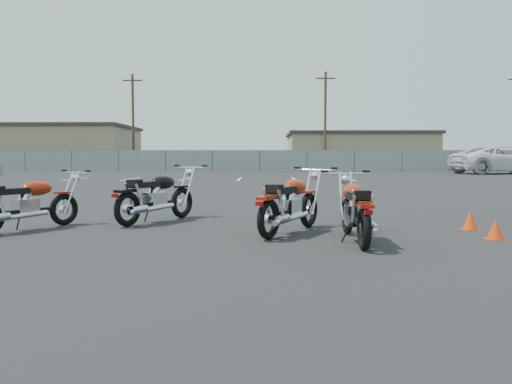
{
  "coord_description": "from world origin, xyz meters",
  "views": [
    {
      "loc": [
        0.32,
        -7.24,
        1.2
      ],
      "look_at": [
        0.2,
        0.6,
        0.65
      ],
      "focal_mm": 35.0,
      "sensor_mm": 36.0,
      "label": 1
    }
  ],
  "objects_px": {
    "motorcycle_third_red": "(356,210)",
    "white_van": "(502,152)",
    "motorcycle_front_red": "(28,203)",
    "motorcycle_second_black": "(157,196)",
    "motorcycle_rear_red": "(291,203)"
  },
  "relations": [
    {
      "from": "motorcycle_front_red",
      "to": "motorcycle_rear_red",
      "type": "height_order",
      "value": "motorcycle_rear_red"
    },
    {
      "from": "motorcycle_third_red",
      "to": "motorcycle_rear_red",
      "type": "bearing_deg",
      "value": 138.25
    },
    {
      "from": "motorcycle_rear_red",
      "to": "white_van",
      "type": "distance_m",
      "value": 33.09
    },
    {
      "from": "motorcycle_front_red",
      "to": "motorcycle_rear_red",
      "type": "bearing_deg",
      "value": -3.4
    },
    {
      "from": "motorcycle_front_red",
      "to": "motorcycle_second_black",
      "type": "bearing_deg",
      "value": 29.2
    },
    {
      "from": "motorcycle_third_red",
      "to": "white_van",
      "type": "bearing_deg",
      "value": 61.47
    },
    {
      "from": "motorcycle_front_red",
      "to": "white_van",
      "type": "xyz_separation_m",
      "value": [
        21.09,
        28.24,
        1.12
      ]
    },
    {
      "from": "motorcycle_second_black",
      "to": "white_van",
      "type": "height_order",
      "value": "white_van"
    },
    {
      "from": "white_van",
      "to": "motorcycle_second_black",
      "type": "bearing_deg",
      "value": 135.77
    },
    {
      "from": "motorcycle_third_red",
      "to": "white_van",
      "type": "relative_size",
      "value": 0.25
    },
    {
      "from": "motorcycle_front_red",
      "to": "white_van",
      "type": "distance_m",
      "value": 35.26
    },
    {
      "from": "motorcycle_front_red",
      "to": "white_van",
      "type": "height_order",
      "value": "white_van"
    },
    {
      "from": "motorcycle_second_black",
      "to": "white_van",
      "type": "bearing_deg",
      "value": 54.76
    },
    {
      "from": "motorcycle_third_red",
      "to": "white_van",
      "type": "height_order",
      "value": "white_van"
    },
    {
      "from": "motorcycle_front_red",
      "to": "motorcycle_rear_red",
      "type": "relative_size",
      "value": 0.93
    }
  ]
}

